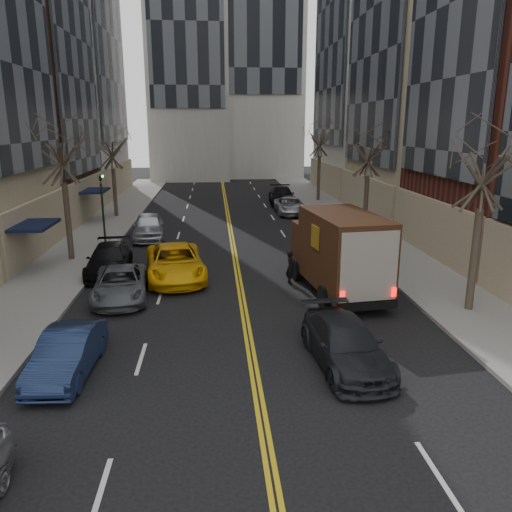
% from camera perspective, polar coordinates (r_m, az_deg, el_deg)
% --- Properties ---
extents(sidewalk_left, '(4.00, 66.00, 0.15)m').
position_cam_1_polar(sidewalk_left, '(35.29, -17.70, 2.55)').
color(sidewalk_left, slate).
rests_on(sidewalk_left, ground).
extents(sidewalk_right, '(4.00, 66.00, 0.15)m').
position_cam_1_polar(sidewalk_right, '(35.84, 11.63, 3.14)').
color(sidewalk_right, slate).
rests_on(sidewalk_right, ground).
extents(streetwall_right, '(12.26, 49.00, 34.00)m').
position_cam_1_polar(streetwall_right, '(43.33, 21.01, 24.50)').
color(streetwall_right, '#4C301E').
rests_on(streetwall_right, ground).
extents(tree_lf_mid, '(3.20, 3.20, 8.91)m').
position_cam_1_polar(tree_lf_mid, '(27.75, -21.52, 12.67)').
color(tree_lf_mid, '#382D23').
rests_on(tree_lf_mid, sidewalk_left).
extents(tree_lf_far, '(3.20, 3.20, 8.12)m').
position_cam_1_polar(tree_lf_far, '(40.41, -16.24, 12.67)').
color(tree_lf_far, '#382D23').
rests_on(tree_lf_far, sidewalk_left).
extents(tree_rt_near, '(3.20, 3.20, 8.71)m').
position_cam_1_polar(tree_rt_near, '(20.25, 24.94, 11.47)').
color(tree_rt_near, '#382D23').
rests_on(tree_rt_near, sidewalk_right).
extents(tree_rt_mid, '(3.20, 3.20, 8.32)m').
position_cam_1_polar(tree_rt_mid, '(33.18, 12.83, 12.77)').
color(tree_rt_mid, '#382D23').
rests_on(tree_rt_mid, sidewalk_right).
extents(tree_rt_far, '(3.20, 3.20, 9.11)m').
position_cam_1_polar(tree_rt_far, '(47.69, 7.36, 14.24)').
color(tree_rt_far, '#382D23').
rests_on(tree_rt_far, sidewalk_right).
extents(traffic_signal, '(0.29, 0.26, 4.70)m').
position_cam_1_polar(traffic_signal, '(29.66, -17.14, 5.76)').
color(traffic_signal, black).
rests_on(traffic_signal, sidewalk_left).
extents(ups_truck, '(3.29, 6.82, 3.60)m').
position_cam_1_polar(ups_truck, '(21.72, 9.41, 0.37)').
color(ups_truck, black).
rests_on(ups_truck, ground).
extents(observer_sedan, '(2.30, 4.88, 1.38)m').
position_cam_1_polar(observer_sedan, '(15.67, 10.19, -9.85)').
color(observer_sedan, black).
rests_on(observer_sedan, ground).
extents(taxi, '(3.36, 5.99, 1.58)m').
position_cam_1_polar(taxi, '(24.02, -9.22, -0.75)').
color(taxi, '#ECAB09').
rests_on(taxi, ground).
extents(pedestrian, '(0.46, 0.62, 1.58)m').
position_cam_1_polar(pedestrian, '(23.00, 3.94, -1.30)').
color(pedestrian, black).
rests_on(pedestrian, ground).
extents(parked_lf_b, '(1.58, 4.08, 1.32)m').
position_cam_1_polar(parked_lf_b, '(15.89, -20.78, -10.39)').
color(parked_lf_b, '#131F3E').
rests_on(parked_lf_b, ground).
extents(parked_lf_c, '(2.63, 4.88, 1.30)m').
position_cam_1_polar(parked_lf_c, '(21.80, -15.23, -3.10)').
color(parked_lf_c, '#515459').
rests_on(parked_lf_c, ground).
extents(parked_lf_d, '(2.30, 4.99, 1.41)m').
position_cam_1_polar(parked_lf_d, '(25.58, -16.42, -0.41)').
color(parked_lf_d, black).
rests_on(parked_lf_d, ground).
extents(parked_lf_e, '(2.41, 4.99, 1.64)m').
position_cam_1_polar(parked_lf_e, '(32.73, -12.19, 3.34)').
color(parked_lf_e, '#B6B8BF').
rests_on(parked_lf_e, ground).
extents(parked_rt_a, '(1.38, 3.93, 1.29)m').
position_cam_1_polar(parked_rt_a, '(34.55, 7.19, 3.86)').
color(parked_rt_a, '#4D4F55').
rests_on(parked_rt_a, ground).
extents(parked_rt_b, '(2.25, 4.87, 1.35)m').
position_cam_1_polar(parked_rt_b, '(41.05, 3.92, 5.73)').
color(parked_rt_b, '#A7A9AF').
rests_on(parked_rt_b, ground).
extents(parked_rt_c, '(2.58, 5.60, 1.59)m').
position_cam_1_polar(parked_rt_c, '(46.12, 2.95, 6.90)').
color(parked_rt_c, black).
rests_on(parked_rt_c, ground).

